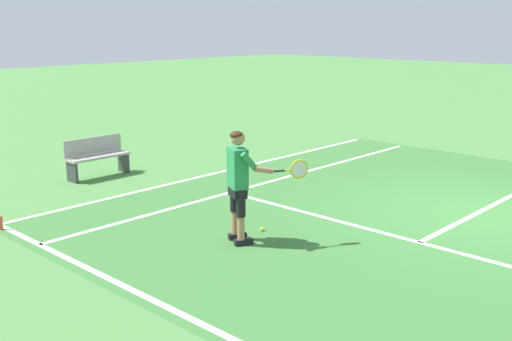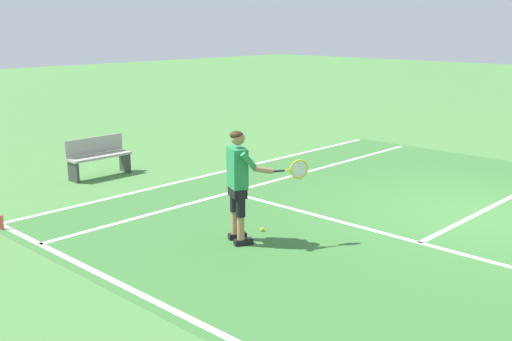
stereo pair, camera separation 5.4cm
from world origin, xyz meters
name	(u,v)px [view 2 (the right image)]	position (x,y,z in m)	size (l,w,h in m)	color
ground_plane	(476,215)	(0.00, 0.00, 0.00)	(80.00, 80.00, 0.00)	#477F3D
court_inner_surface	(456,225)	(0.00, -0.74, 0.00)	(10.98, 10.80, 0.00)	#387033
line_baseline	(229,338)	(0.00, -5.95, 0.00)	(10.98, 0.10, 0.01)	white
line_service	(420,243)	(0.00, -1.94, 0.00)	(8.23, 0.10, 0.01)	white
line_centre_service	(505,200)	(0.00, 1.26, 0.00)	(0.10, 6.40, 0.01)	white
line_singles_left	(272,181)	(-4.12, -0.74, 0.00)	(0.10, 10.40, 0.01)	white
line_doubles_left	(227,171)	(-5.49, -0.74, 0.00)	(0.10, 10.40, 0.01)	white
tennis_player	(239,179)	(-2.01, -3.79, 0.99)	(1.00, 0.95, 1.71)	black
tennis_ball_near_feet	(262,229)	(-2.10, -3.19, 0.03)	(0.07, 0.07, 0.07)	#CCE02D
courtside_bench	(98,156)	(-7.14, -2.99, 0.45)	(0.40, 1.40, 0.85)	#9E9993
water_bottle	(1,222)	(-5.21, -6.02, 0.12)	(0.07, 0.07, 0.23)	#E04C38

